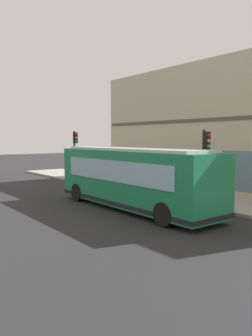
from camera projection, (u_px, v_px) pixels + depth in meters
ground at (121, 205)px, 17.91m from camera, size 120.00×120.00×0.00m
sidewalk_curb at (181, 195)px, 20.77m from camera, size 4.15×40.00×0.15m
building_corner at (244, 128)px, 24.45m from camera, size 9.12×20.80×8.60m
city_bus_nearside at (133, 178)px, 16.77m from camera, size 2.69×10.07×3.07m
traffic_light_near_corner at (205, 153)px, 17.10m from camera, size 0.32×0.49×3.83m
traffic_light_down_block at (75, 146)px, 28.04m from camera, size 0.32×0.49×3.99m
fire_hydrant at (193, 194)px, 18.28m from camera, size 0.35×0.35×0.74m
pedestrian_near_hydrant at (105, 168)px, 26.59m from camera, size 0.32×0.32×1.78m
pedestrian_near_building_entrance at (206, 179)px, 19.86m from camera, size 0.32×0.32×1.77m
pedestrian_walking_along_curb at (94, 171)px, 26.11m from camera, size 0.32×0.32×1.58m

